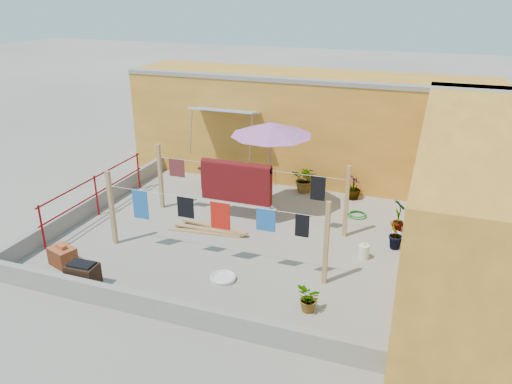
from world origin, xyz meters
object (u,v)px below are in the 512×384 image
(outdoor_table, at_px, (224,172))
(brazier, at_px, (83,275))
(white_basin, at_px, (223,278))
(plant_back_a, at_px, (305,179))
(water_jug_b, at_px, (396,237))
(brick_stack, at_px, (63,256))
(water_jug_a, at_px, (364,252))
(patio_umbrella, at_px, (272,129))
(green_hose, at_px, (357,215))

(outdoor_table, relative_size, brazier, 2.56)
(white_basin, xyz_separation_m, plant_back_a, (0.36, 5.21, 0.36))
(outdoor_table, xyz_separation_m, plant_back_a, (2.26, 0.74, -0.20))
(brazier, bearing_deg, white_basin, 25.19)
(outdoor_table, bearing_deg, water_jug_b, -17.44)
(brazier, xyz_separation_m, white_basin, (2.52, 1.19, -0.22))
(brick_stack, bearing_deg, outdoor_table, 72.46)
(water_jug_a, height_order, plant_back_a, plant_back_a)
(white_basin, height_order, plant_back_a, plant_back_a)
(patio_umbrella, height_order, plant_back_a, patio_umbrella)
(patio_umbrella, xyz_separation_m, outdoor_table, (-1.73, 0.88, -1.66))
(brazier, bearing_deg, water_jug_a, 30.93)
(water_jug_a, bearing_deg, green_hose, 102.61)
(green_hose, bearing_deg, patio_umbrella, -168.27)
(outdoor_table, distance_m, brick_stack, 5.36)
(patio_umbrella, relative_size, brazier, 4.43)
(patio_umbrella, distance_m, water_jug_a, 3.86)
(brick_stack, height_order, water_jug_b, brick_stack)
(patio_umbrella, relative_size, water_jug_a, 7.25)
(patio_umbrella, relative_size, white_basin, 5.13)
(outdoor_table, height_order, brick_stack, outdoor_table)
(brazier, relative_size, white_basin, 1.16)
(water_jug_a, distance_m, plant_back_a, 4.02)
(white_basin, bearing_deg, brick_stack, -170.04)
(brick_stack, height_order, green_hose, brick_stack)
(water_jug_b, relative_size, plant_back_a, 0.38)
(water_jug_b, bearing_deg, outdoor_table, 162.56)
(outdoor_table, xyz_separation_m, water_jug_b, (5.07, -1.59, -0.47))
(water_jug_a, relative_size, plant_back_a, 0.46)
(brazier, height_order, plant_back_a, plant_back_a)
(patio_umbrella, distance_m, water_jug_b, 4.02)
(outdoor_table, bearing_deg, patio_umbrella, -26.96)
(outdoor_table, relative_size, plant_back_a, 1.94)
(water_jug_a, height_order, water_jug_b, water_jug_a)
(brick_stack, bearing_deg, white_basin, 9.96)
(patio_umbrella, relative_size, green_hose, 5.26)
(patio_umbrella, height_order, outdoor_table, patio_umbrella)
(water_jug_b, height_order, plant_back_a, plant_back_a)
(patio_umbrella, relative_size, plant_back_a, 3.36)
(white_basin, distance_m, water_jug_b, 4.29)
(brazier, bearing_deg, brick_stack, 149.83)
(patio_umbrella, bearing_deg, outdoor_table, 153.04)
(water_jug_b, bearing_deg, patio_umbrella, 167.97)
(white_basin, relative_size, plant_back_a, 0.66)
(brazier, distance_m, white_basin, 2.79)
(patio_umbrella, bearing_deg, brick_stack, -128.41)
(patio_umbrella, distance_m, plant_back_a, 2.51)
(green_hose, distance_m, plant_back_a, 2.11)
(water_jug_a, height_order, green_hose, water_jug_a)
(patio_umbrella, distance_m, outdoor_table, 2.55)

